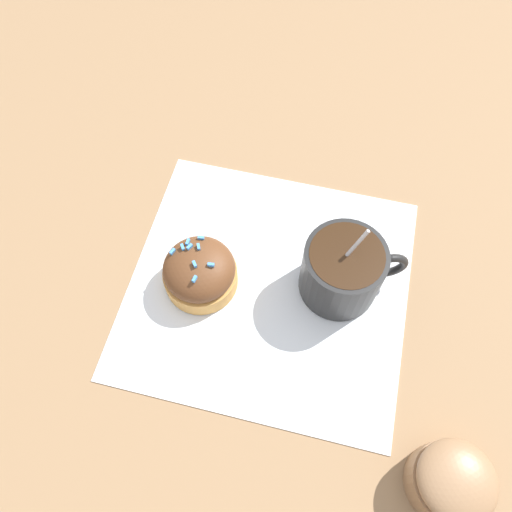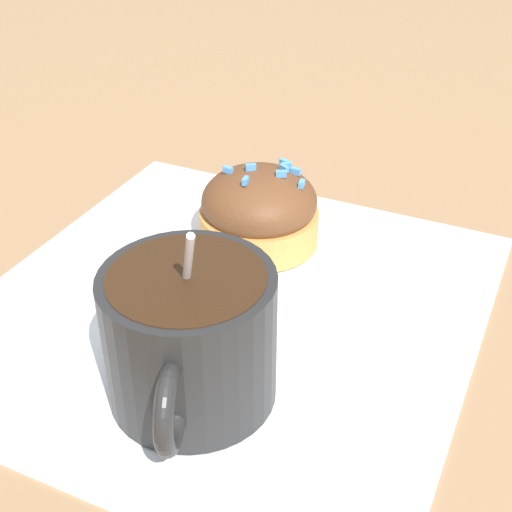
{
  "view_description": "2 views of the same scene",
  "coord_description": "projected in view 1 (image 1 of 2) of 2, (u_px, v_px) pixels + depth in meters",
  "views": [
    {
      "loc": [
        -0.02,
        0.24,
        0.52
      ],
      "look_at": [
        0.02,
        -0.02,
        0.04
      ],
      "focal_mm": 35.0,
      "sensor_mm": 36.0,
      "label": 1
    },
    {
      "loc": [
        -0.32,
        -0.14,
        0.27
      ],
      "look_at": [
        0.0,
        -0.02,
        0.04
      ],
      "focal_mm": 50.0,
      "sensor_mm": 36.0,
      "label": 2
    }
  ],
  "objects": [
    {
      "name": "ground_plane",
      "position": [
        269.0,
        286.0,
        0.57
      ],
      "size": [
        3.0,
        3.0,
        0.0
      ],
      "primitive_type": "plane",
      "color": "#93704C"
    },
    {
      "name": "frosted_pastry",
      "position": [
        200.0,
        272.0,
        0.55
      ],
      "size": [
        0.08,
        0.08,
        0.06
      ],
      "color": "#D19347",
      "rests_on": "paper_napkin"
    },
    {
      "name": "sugar_bowl",
      "position": [
        451.0,
        482.0,
        0.45
      ],
      "size": [
        0.07,
        0.07,
        0.06
      ],
      "color": "#99704C",
      "rests_on": "ground_plane"
    },
    {
      "name": "paper_napkin",
      "position": [
        269.0,
        286.0,
        0.57
      ],
      "size": [
        0.33,
        0.32,
        0.0
      ],
      "color": "white",
      "rests_on": "ground_plane"
    },
    {
      "name": "coffee_cup",
      "position": [
        344.0,
        269.0,
        0.53
      ],
      "size": [
        0.12,
        0.09,
        0.11
      ],
      "color": "black",
      "rests_on": "paper_napkin"
    }
  ]
}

